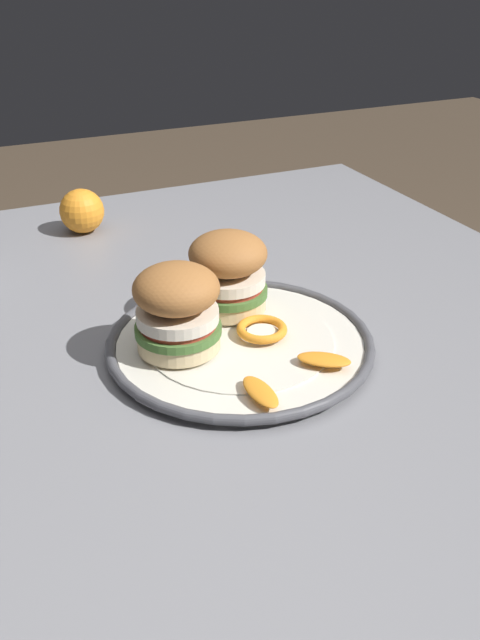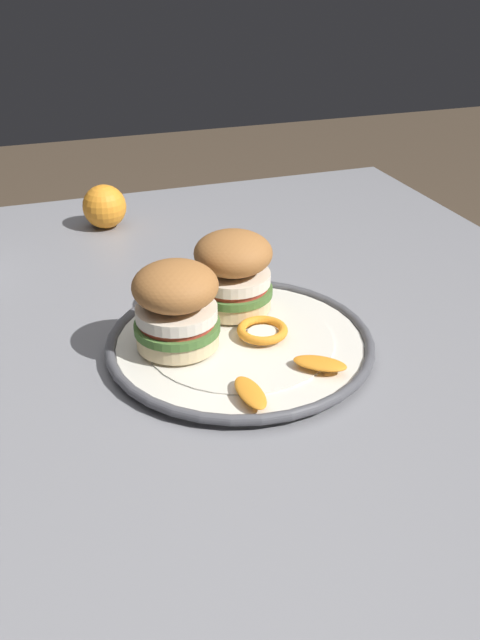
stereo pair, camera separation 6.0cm
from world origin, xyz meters
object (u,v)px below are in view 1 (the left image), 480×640
object	(u,v)px
dinner_plate	(240,343)
sandwich_half_right	(225,272)
dining_table	(235,397)
whole_orange	(82,211)
sandwich_half_left	(177,307)

from	to	relation	value
dinner_plate	sandwich_half_right	distance (m)	0.09
dining_table	dinner_plate	size ratio (longest dim) A/B	3.51
sandwich_half_right	whole_orange	bearing A→B (deg)	-165.42
dining_table	sandwich_half_right	distance (m)	0.18
sandwich_half_left	sandwich_half_right	xyz separation A→B (m)	(-0.06, 0.08, 0.00)
dinner_plate	sandwich_half_left	size ratio (longest dim) A/B	2.33
dinner_plate	whole_orange	world-z (taller)	whole_orange
sandwich_half_right	whole_orange	xyz separation A→B (m)	(-0.37, -0.10, -0.03)
sandwich_half_left	whole_orange	distance (m)	0.44
dinner_plate	dining_table	bearing A→B (deg)	162.48
dinner_plate	sandwich_half_right	size ratio (longest dim) A/B	2.34
whole_orange	sandwich_half_left	bearing A→B (deg)	1.62
dinner_plate	sandwich_half_left	xyz separation A→B (m)	(-0.01, -0.07, 0.06)
dining_table	sandwich_half_left	distance (m)	0.20
dining_table	sandwich_half_left	size ratio (longest dim) A/B	8.20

